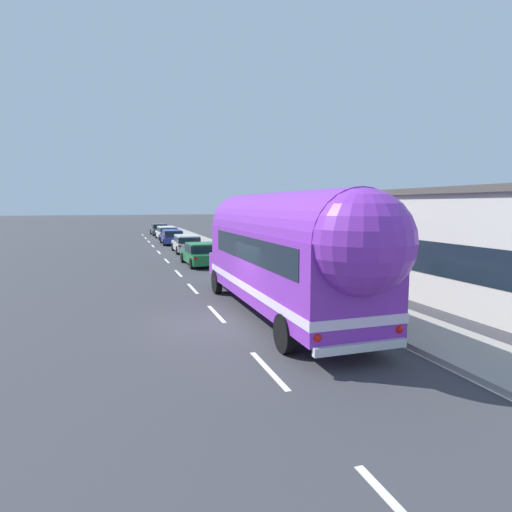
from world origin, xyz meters
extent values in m
plane|color=#38383D|center=(0.00, 0.00, 0.00)|extent=(300.00, 300.00, 0.00)
cube|color=silver|center=(0.00, -3.95, 0.00)|extent=(0.14, 2.40, 0.01)
cube|color=silver|center=(0.00, 1.35, 0.00)|extent=(0.14, 2.40, 0.01)
cube|color=silver|center=(0.00, 6.05, 0.00)|extent=(0.14, 2.40, 0.01)
cube|color=silver|center=(0.00, 10.55, 0.00)|extent=(0.14, 2.40, 0.01)
cube|color=silver|center=(0.00, 16.05, 0.00)|extent=(0.14, 2.40, 0.01)
cube|color=silver|center=(0.00, 21.46, 0.00)|extent=(0.14, 2.40, 0.01)
cube|color=silver|center=(0.00, 26.87, 0.00)|extent=(0.14, 2.40, 0.01)
cube|color=silver|center=(0.00, 31.75, 0.00)|extent=(0.14, 2.40, 0.01)
cube|color=silver|center=(0.00, 36.61, 0.00)|extent=(0.14, 2.40, 0.01)
cube|color=silver|center=(0.00, 41.95, 0.00)|extent=(0.14, 2.40, 0.01)
cube|color=silver|center=(3.92, 12.00, 0.00)|extent=(0.12, 80.00, 0.01)
cube|color=gray|center=(5.13, 10.00, 0.07)|extent=(2.40, 90.00, 0.15)
cube|color=beige|center=(11.76, 2.35, 2.05)|extent=(8.14, 15.75, 4.10)
cube|color=#4C4742|center=(11.76, 2.35, 4.22)|extent=(8.44, 16.05, 0.24)
cube|color=black|center=(7.71, 2.35, 1.80)|extent=(0.08, 13.75, 1.20)
cube|color=purple|center=(1.96, 0.26, 1.75)|extent=(2.53, 9.72, 2.30)
cylinder|color=purple|center=(1.96, 0.26, 2.90)|extent=(2.48, 9.62, 2.45)
sphere|color=purple|center=(1.95, -4.54, 2.90)|extent=(2.40, 2.40, 2.40)
cube|color=purple|center=(1.98, 5.77, 1.07)|extent=(2.26, 1.31, 0.95)
cube|color=silver|center=(1.96, 0.26, 1.10)|extent=(2.57, 9.76, 0.24)
cube|color=black|center=(1.96, -0.04, 2.35)|extent=(2.55, 7.92, 0.76)
cube|color=black|center=(1.95, -4.55, 2.40)|extent=(2.00, 0.09, 0.84)
cube|color=silver|center=(1.95, -4.56, 1.15)|extent=(0.80, 0.06, 0.90)
cube|color=silver|center=(1.95, -4.65, 0.55)|extent=(2.34, 0.15, 0.20)
sphere|color=red|center=(0.90, -4.57, 0.85)|extent=(0.20, 0.20, 0.20)
sphere|color=red|center=(3.00, -4.58, 0.85)|extent=(0.20, 0.20, 0.20)
cube|color=black|center=(1.98, 5.17, 2.40)|extent=(2.14, 0.11, 0.96)
cube|color=silver|center=(1.98, 6.46, 0.95)|extent=(0.90, 0.10, 0.56)
cylinder|color=black|center=(0.80, 4.72, 0.50)|extent=(0.26, 1.00, 1.00)
cylinder|color=black|center=(3.14, 4.71, 0.50)|extent=(0.26, 1.00, 1.00)
cylinder|color=black|center=(0.78, -2.99, 0.50)|extent=(0.26, 1.00, 1.00)
cylinder|color=black|center=(3.12, -3.00, 0.50)|extent=(0.26, 1.00, 1.00)
cube|color=#196633|center=(1.82, 13.39, 0.52)|extent=(1.98, 4.45, 0.60)
cube|color=#196633|center=(1.82, 13.27, 1.09)|extent=(1.72, 2.10, 0.55)
cube|color=black|center=(1.82, 13.27, 1.06)|extent=(1.78, 2.14, 0.43)
cube|color=red|center=(1.06, 11.16, 0.70)|extent=(0.20, 0.05, 0.14)
cube|color=red|center=(2.69, 11.20, 0.70)|extent=(0.20, 0.05, 0.14)
cylinder|color=black|center=(0.89, 14.87, 0.32)|extent=(0.22, 0.65, 0.64)
cylinder|color=black|center=(2.67, 14.92, 0.32)|extent=(0.22, 0.65, 0.64)
cylinder|color=black|center=(0.97, 11.87, 0.32)|extent=(0.22, 0.65, 0.64)
cylinder|color=black|center=(2.75, 11.92, 0.32)|extent=(0.22, 0.65, 0.64)
cube|color=silver|center=(2.06, 20.90, 0.52)|extent=(1.85, 4.39, 0.60)
cube|color=silver|center=(2.05, 20.43, 1.09)|extent=(1.63, 2.94, 0.55)
cube|color=black|center=(2.05, 20.43, 1.06)|extent=(1.69, 2.98, 0.43)
cube|color=red|center=(1.26, 18.72, 0.70)|extent=(0.20, 0.04, 0.14)
cube|color=red|center=(2.80, 18.70, 0.70)|extent=(0.20, 0.04, 0.14)
cylinder|color=black|center=(1.23, 22.40, 0.32)|extent=(0.21, 0.64, 0.64)
cylinder|color=black|center=(2.93, 22.37, 0.32)|extent=(0.21, 0.64, 0.64)
cylinder|color=black|center=(1.19, 19.43, 0.32)|extent=(0.21, 0.64, 0.64)
cylinder|color=black|center=(2.89, 19.41, 0.32)|extent=(0.21, 0.64, 0.64)
cube|color=navy|center=(1.85, 28.23, 0.52)|extent=(1.83, 4.40, 0.60)
cube|color=navy|center=(1.85, 27.76, 1.09)|extent=(1.61, 2.95, 0.55)
cube|color=black|center=(1.85, 27.76, 1.06)|extent=(1.67, 2.99, 0.43)
cube|color=red|center=(1.06, 26.04, 0.70)|extent=(0.20, 0.04, 0.14)
cube|color=red|center=(2.59, 26.02, 0.70)|extent=(0.20, 0.04, 0.14)
cylinder|color=black|center=(1.03, 29.73, 0.32)|extent=(0.21, 0.64, 0.64)
cylinder|color=black|center=(2.72, 29.71, 0.32)|extent=(0.21, 0.64, 0.64)
cylinder|color=black|center=(0.99, 26.75, 0.32)|extent=(0.21, 0.64, 0.64)
cylinder|color=black|center=(2.68, 26.73, 0.32)|extent=(0.21, 0.64, 0.64)
cube|color=white|center=(2.09, 34.72, 0.52)|extent=(1.96, 4.81, 0.60)
cube|color=white|center=(2.10, 34.25, 1.09)|extent=(1.74, 3.56, 0.55)
cube|color=black|center=(2.10, 34.25, 1.06)|extent=(1.80, 3.60, 0.43)
cube|color=red|center=(1.31, 32.31, 0.70)|extent=(0.20, 0.04, 0.14)
cube|color=red|center=(2.95, 32.34, 0.70)|extent=(0.20, 0.04, 0.14)
cylinder|color=black|center=(1.16, 36.40, 0.32)|extent=(0.21, 0.64, 0.64)
cylinder|color=black|center=(2.97, 36.43, 0.32)|extent=(0.21, 0.64, 0.64)
cylinder|color=black|center=(1.22, 33.02, 0.32)|extent=(0.21, 0.64, 0.64)
cylinder|color=black|center=(3.02, 33.05, 0.32)|extent=(0.21, 0.64, 0.64)
cube|color=#474C51|center=(1.98, 41.32, 0.52)|extent=(1.90, 4.49, 0.60)
cube|color=#474C51|center=(1.98, 41.20, 1.09)|extent=(1.65, 2.14, 0.55)
cube|color=black|center=(1.98, 41.20, 1.06)|extent=(1.71, 2.18, 0.43)
cube|color=red|center=(1.23, 39.07, 0.70)|extent=(0.20, 0.04, 0.14)
cube|color=red|center=(2.81, 39.09, 0.70)|extent=(0.20, 0.04, 0.14)
cylinder|color=black|center=(1.08, 42.83, 0.32)|extent=(0.21, 0.64, 0.64)
cylinder|color=black|center=(2.81, 42.87, 0.32)|extent=(0.21, 0.64, 0.64)
cylinder|color=black|center=(1.14, 39.77, 0.32)|extent=(0.21, 0.64, 0.64)
cylinder|color=black|center=(2.87, 39.81, 0.32)|extent=(0.21, 0.64, 0.64)
camera|label=1|loc=(-3.19, -12.78, 3.73)|focal=30.22mm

